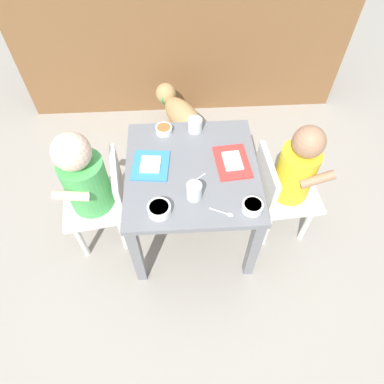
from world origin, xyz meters
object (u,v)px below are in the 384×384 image
(spoon_by_right_tray, at_px, (195,181))
(seated_child_right, at_px, (293,173))
(water_cup_right, at_px, (193,192))
(cereal_bowl_left_side, at_px, (252,206))
(veggie_bowl_far, at_px, (159,209))
(dog, at_px, (181,115))
(food_tray_left, at_px, (151,165))
(water_cup_left, at_px, (195,126))
(spoon_by_left_tray, at_px, (224,213))
(veggie_bowl_near, at_px, (164,129))
(dining_table, at_px, (192,181))
(seated_child_left, at_px, (88,181))
(food_tray_right, at_px, (232,162))

(spoon_by_right_tray, bearing_deg, seated_child_right, 7.35)
(water_cup_right, distance_m, cereal_bowl_left_side, 0.24)
(seated_child_right, bearing_deg, water_cup_right, -163.27)
(veggie_bowl_far, bearing_deg, cereal_bowl_left_side, -1.02)
(dog, xyz_separation_m, spoon_by_right_tray, (0.04, -0.73, 0.27))
(dog, xyz_separation_m, food_tray_left, (-0.15, -0.64, 0.27))
(water_cup_left, xyz_separation_m, spoon_by_right_tray, (-0.02, -0.31, -0.02))
(spoon_by_left_tray, bearing_deg, veggie_bowl_near, 115.95)
(cereal_bowl_left_side, bearing_deg, spoon_by_right_tray, 144.54)
(water_cup_left, distance_m, water_cup_right, 0.39)
(veggie_bowl_far, bearing_deg, dining_table, 57.00)
(food_tray_left, distance_m, spoon_by_right_tray, 0.21)
(veggie_bowl_near, bearing_deg, seated_child_right, -23.66)
(seated_child_left, bearing_deg, dining_table, 2.28)
(seated_child_right, xyz_separation_m, spoon_by_left_tray, (-0.34, -0.22, 0.05))
(seated_child_right, height_order, dog, seated_child_right)
(seated_child_right, height_order, spoon_by_left_tray, seated_child_right)
(seated_child_right, relative_size, water_cup_right, 9.21)
(water_cup_left, relative_size, spoon_by_right_tray, 0.79)
(seated_child_left, bearing_deg, dog, 58.28)
(seated_child_right, distance_m, spoon_by_right_tray, 0.45)
(dining_table, relative_size, food_tray_right, 2.85)
(food_tray_left, height_order, spoon_by_left_tray, food_tray_left)
(water_cup_left, bearing_deg, dog, 97.45)
(veggie_bowl_near, height_order, spoon_by_left_tray, veggie_bowl_near)
(veggie_bowl_near, bearing_deg, water_cup_left, 1.79)
(dining_table, bearing_deg, spoon_by_left_tray, -64.65)
(seated_child_left, relative_size, spoon_by_left_tray, 7.41)
(spoon_by_left_tray, bearing_deg, dog, 98.75)
(food_tray_right, xyz_separation_m, cereal_bowl_left_side, (0.05, -0.25, 0.01))
(dog, height_order, food_tray_left, food_tray_left)
(food_tray_right, relative_size, veggie_bowl_near, 2.68)
(dining_table, relative_size, spoon_by_right_tray, 7.00)
(dining_table, distance_m, water_cup_left, 0.27)
(water_cup_right, bearing_deg, food_tray_left, 134.88)
(seated_child_right, xyz_separation_m, cereal_bowl_left_side, (-0.22, -0.21, 0.06))
(seated_child_right, xyz_separation_m, food_tray_right, (-0.27, 0.04, 0.05))
(food_tray_left, bearing_deg, water_cup_right, -45.12)
(water_cup_right, distance_m, veggie_bowl_near, 0.40)
(spoon_by_right_tray, bearing_deg, food_tray_right, 29.44)
(cereal_bowl_left_side, bearing_deg, food_tray_right, 100.47)
(seated_child_right, relative_size, veggie_bowl_near, 8.73)
(seated_child_left, bearing_deg, water_cup_right, -16.12)
(water_cup_right, xyz_separation_m, veggie_bowl_far, (-0.14, -0.07, -0.01))
(dog, height_order, cereal_bowl_left_side, cereal_bowl_left_side)
(water_cup_right, relative_size, spoon_by_left_tray, 0.78)
(dog, xyz_separation_m, food_tray_right, (0.21, -0.64, 0.27))
(cereal_bowl_left_side, bearing_deg, food_tray_left, 148.24)
(veggie_bowl_far, height_order, spoon_by_right_tray, veggie_bowl_far)
(veggie_bowl_far, bearing_deg, seated_child_left, 147.76)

